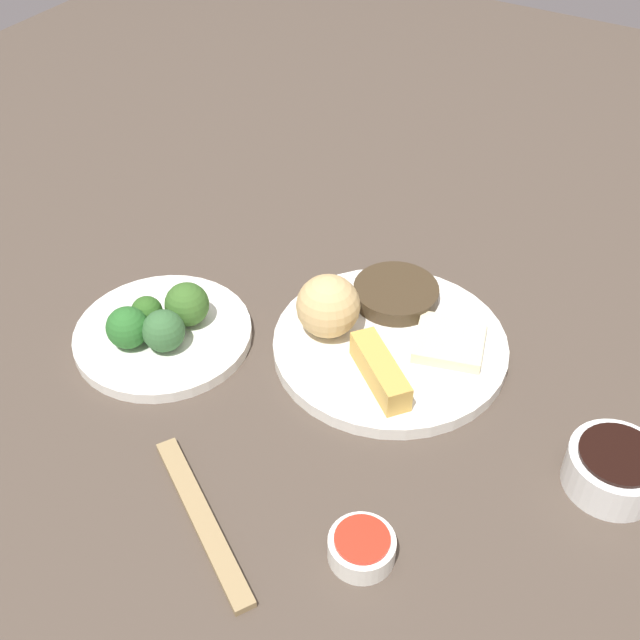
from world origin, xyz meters
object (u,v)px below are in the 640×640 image
soy_sauce_bowl (614,470)px  chopsticks_pair (202,519)px  main_plate (387,343)px  broccoli_plate (163,335)px  sauce_ramekin_sweet_and_sour (362,548)px

soy_sauce_bowl → chopsticks_pair: size_ratio=0.46×
main_plate → broccoli_plate: (-0.23, -0.12, -0.00)m
sauce_ramekin_sweet_and_sour → broccoli_plate: bearing=158.1°
sauce_ramekin_sweet_and_sour → chopsticks_pair: (-0.14, -0.04, -0.01)m
broccoli_plate → sauce_ramekin_sweet_and_sour: size_ratio=3.36×
sauce_ramekin_sweet_and_sour → chopsticks_pair: sauce_ramekin_sweet_and_sour is taller
broccoli_plate → soy_sauce_bowl: bearing=6.8°
soy_sauce_bowl → sauce_ramekin_sweet_and_sour: size_ratio=1.52×
broccoli_plate → soy_sauce_bowl: soy_sauce_bowl is taller
main_plate → chopsticks_pair: 0.30m
main_plate → broccoli_plate: size_ratio=1.30×
main_plate → chopsticks_pair: bearing=-97.8°
main_plate → sauce_ramekin_sweet_and_sour: 0.27m
broccoli_plate → sauce_ramekin_sweet_and_sour: sauce_ramekin_sweet_and_sour is taller
broccoli_plate → sauce_ramekin_sweet_and_sour: bearing=-21.9°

